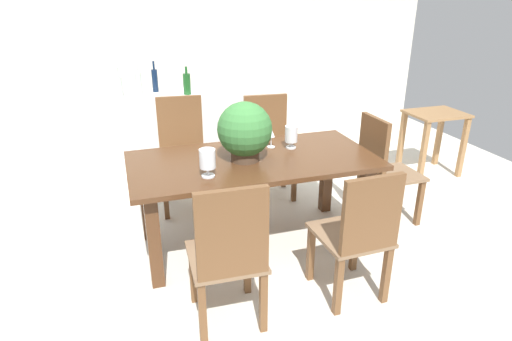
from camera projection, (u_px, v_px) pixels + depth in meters
The scene contains 18 objects.
ground_plane at pixel (253, 242), 3.64m from camera, with size 7.04×7.04×0.00m, color silver.
back_wall at pixel (190, 44), 5.43m from camera, with size 6.40×0.10×2.60m, color beige.
dining_table at pixel (253, 172), 3.41m from camera, with size 1.88×0.92×0.74m.
chair_far_left at pixel (182, 148), 4.11m from camera, with size 0.49×0.50×1.03m.
chair_near_right at pixel (359, 232), 2.78m from camera, with size 0.45×0.48×0.94m.
chair_foot_end at pixel (382, 167), 3.77m from camera, with size 0.48×0.42×0.97m.
chair_near_left at pixel (229, 252), 2.53m from camera, with size 0.46×0.48×0.99m.
chair_far_right at pixel (267, 141), 4.34m from camera, with size 0.50×0.46×0.99m.
flower_centerpiece at pixel (245, 131), 3.23m from camera, with size 0.41×0.41×0.45m.
crystal_vase_left at pixel (207, 160), 2.99m from camera, with size 0.11×0.11×0.20m.
crystal_vase_center_near at pixel (291, 135), 3.53m from camera, with size 0.10×0.10×0.19m.
wine_glass at pixel (271, 134), 3.55m from camera, with size 0.06×0.06×0.16m.
kitchen_counter at pixel (175, 135), 4.77m from camera, with size 1.80×0.54×0.93m, color silver.
wine_bottle_dark at pixel (139, 84), 4.44m from camera, with size 0.06×0.06×0.31m.
wine_bottle_clear at pixel (187, 84), 4.49m from camera, with size 0.08×0.08×0.28m.
wine_bottle_green at pixel (119, 86), 4.38m from camera, with size 0.07×0.07×0.29m.
wine_bottle_amber at pixel (155, 80), 4.60m from camera, with size 0.06×0.06×0.32m.
side_table at pixel (434, 129), 4.81m from camera, with size 0.59×0.47×0.70m.
Camera 1 is at (-0.93, -2.99, 1.95)m, focal length 30.84 mm.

